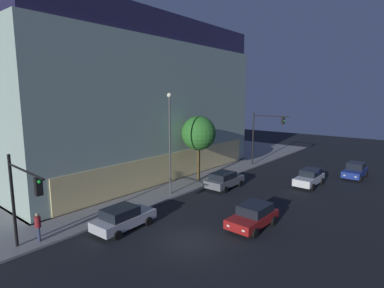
# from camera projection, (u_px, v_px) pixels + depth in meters

# --- Properties ---
(ground_plane) EXTENTS (120.00, 120.00, 0.00)m
(ground_plane) POSITION_uv_depth(u_px,v_px,m) (191.00, 242.00, 19.32)
(ground_plane) COLOR black
(modern_building) EXTENTS (30.32, 25.46, 17.46)m
(modern_building) POSITION_uv_depth(u_px,v_px,m) (103.00, 100.00, 39.50)
(modern_building) COLOR #4C4C51
(modern_building) RESTS_ON ground
(traffic_light_near_corner) EXTENTS (0.49, 4.98, 5.69)m
(traffic_light_near_corner) POSITION_uv_depth(u_px,v_px,m) (22.00, 192.00, 16.79)
(traffic_light_near_corner) COLOR black
(traffic_light_near_corner) RESTS_ON sidewalk_corner
(traffic_light_far_corner) EXTENTS (0.32, 4.72, 6.96)m
(traffic_light_far_corner) POSITION_uv_depth(u_px,v_px,m) (263.00, 130.00, 38.83)
(traffic_light_far_corner) COLOR black
(traffic_light_far_corner) RESTS_ON sidewalk_corner
(street_lamp_sidewalk) EXTENTS (0.44, 0.44, 9.29)m
(street_lamp_sidewalk) POSITION_uv_depth(u_px,v_px,m) (170.00, 133.00, 27.43)
(street_lamp_sidewalk) COLOR #494949
(street_lamp_sidewalk) RESTS_ON sidewalk_corner
(sidewalk_tree) EXTENTS (3.66, 3.66, 6.94)m
(sidewalk_tree) POSITION_uv_depth(u_px,v_px,m) (199.00, 133.00, 32.27)
(sidewalk_tree) COLOR brown
(sidewalk_tree) RESTS_ON sidewalk_corner
(pedestrian_waiting) EXTENTS (0.36, 0.36, 1.86)m
(pedestrian_waiting) POSITION_uv_depth(u_px,v_px,m) (38.00, 224.00, 18.96)
(pedestrian_waiting) COLOR #2D3851
(pedestrian_waiting) RESTS_ON sidewalk_corner
(car_silver) EXTENTS (4.56, 2.30, 1.61)m
(car_silver) POSITION_uv_depth(u_px,v_px,m) (123.00, 218.00, 21.09)
(car_silver) COLOR #B7BABF
(car_silver) RESTS_ON ground
(car_red) EXTENTS (4.32, 2.29, 1.60)m
(car_red) POSITION_uv_depth(u_px,v_px,m) (253.00, 216.00, 21.43)
(car_red) COLOR maroon
(car_red) RESTS_ON ground
(car_grey) EXTENTS (4.50, 2.25, 1.62)m
(car_grey) POSITION_uv_depth(u_px,v_px,m) (224.00, 180.00, 30.52)
(car_grey) COLOR slate
(car_grey) RESTS_ON ground
(car_white) EXTENTS (4.54, 2.02, 1.70)m
(car_white) POSITION_uv_depth(u_px,v_px,m) (309.00, 178.00, 31.22)
(car_white) COLOR silver
(car_white) RESTS_ON ground
(car_blue) EXTENTS (4.41, 2.09, 1.71)m
(car_blue) POSITION_uv_depth(u_px,v_px,m) (355.00, 171.00, 34.29)
(car_blue) COLOR navy
(car_blue) RESTS_ON ground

